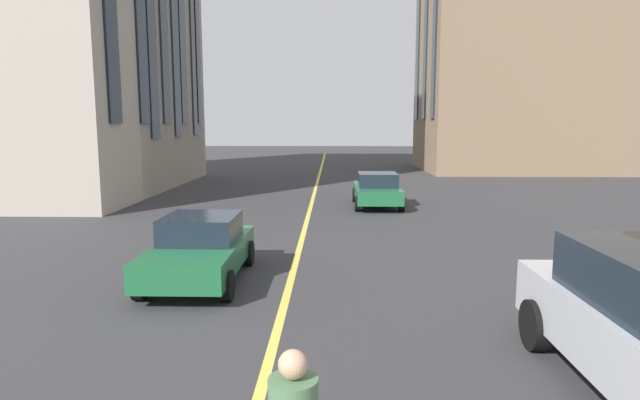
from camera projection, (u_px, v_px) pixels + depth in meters
The scene contains 4 objects.
lane_centre_line at pixel (309, 211), 20.44m from camera, with size 80.00×0.16×0.01m.
car_green_far at pixel (377, 190), 21.56m from camera, with size 3.90×1.89×1.40m.
car_green_oncoming at pixel (200, 249), 11.40m from camera, with size 3.90×1.89×1.40m.
building_left_far at pixel (43, 4), 27.76m from camera, with size 11.15×13.86×19.17m.
Camera 1 is at (-0.14, -0.91, 3.37)m, focal length 29.70 mm.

